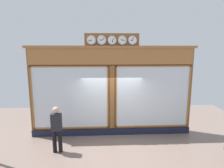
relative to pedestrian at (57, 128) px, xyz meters
The scene contains 2 objects.
shop_facade 2.68m from the pedestrian, 144.60° to the right, with size 6.93×0.42×4.28m.
pedestrian is the anchor object (origin of this frame).
Camera 1 is at (0.41, 7.69, 3.60)m, focal length 30.29 mm.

